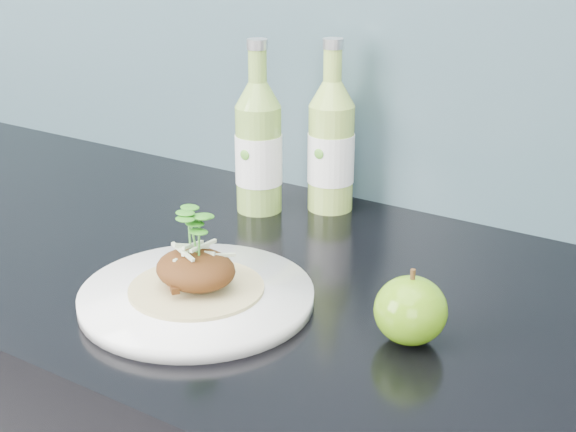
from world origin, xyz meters
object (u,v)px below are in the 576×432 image
(cider_bottle_right, at_px, (331,147))
(dinner_plate, at_px, (197,296))
(cider_bottle_left, at_px, (259,148))
(green_apple, at_px, (411,310))

(cider_bottle_right, bearing_deg, dinner_plate, -62.32)
(cider_bottle_left, height_order, cider_bottle_right, same)
(cider_bottle_right, bearing_deg, green_apple, -24.67)
(green_apple, bearing_deg, cider_bottle_left, 146.78)
(dinner_plate, height_order, green_apple, green_apple)
(green_apple, height_order, cider_bottle_right, cider_bottle_right)
(cider_bottle_left, bearing_deg, cider_bottle_right, 39.12)
(cider_bottle_left, distance_m, cider_bottle_right, 0.10)
(cider_bottle_left, bearing_deg, green_apple, -30.42)
(dinner_plate, xyz_separation_m, cider_bottle_right, (-0.03, 0.33, 0.08))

